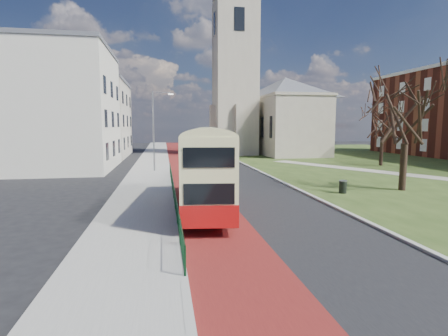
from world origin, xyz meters
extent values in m
plane|color=black|center=(0.00, 0.00, 0.00)|extent=(160.00, 160.00, 0.00)
cube|color=black|center=(1.50, 20.00, 0.01)|extent=(9.00, 120.00, 0.01)
cube|color=#591414|center=(-1.20, 20.00, 0.01)|extent=(3.40, 120.00, 0.01)
cube|color=gray|center=(-5.00, 20.00, 0.06)|extent=(4.00, 120.00, 0.12)
cube|color=#999993|center=(-3.00, 20.00, 0.07)|extent=(0.25, 120.00, 0.13)
cube|color=#999993|center=(6.10, 22.00, 0.07)|extent=(0.25, 80.00, 0.13)
cube|color=#2B4017|center=(26.00, 22.00, 0.02)|extent=(40.00, 80.00, 0.04)
cube|color=#9E998C|center=(20.00, 10.00, 0.06)|extent=(18.84, 32.82, 0.03)
cylinder|color=#0C381B|center=(-2.95, 4.00, 1.10)|extent=(0.04, 24.00, 0.04)
cylinder|color=#0C381B|center=(-2.95, 4.00, 0.15)|extent=(0.04, 24.00, 0.04)
cube|color=#9E9280|center=(8.00, 38.00, 12.00)|extent=(6.50, 6.50, 24.00)
cube|color=#9E9280|center=(16.50, 38.00, 4.50)|extent=(9.00, 18.00, 9.00)
pyramid|color=#565960|center=(16.50, 38.00, 12.60)|extent=(9.00, 18.00, 3.60)
cube|color=beige|center=(-14.00, 22.00, 6.25)|extent=(10.00, 14.00, 12.50)
cube|color=#565960|center=(-14.00, 22.00, 12.75)|extent=(10.30, 14.30, 0.50)
cube|color=#BBB19E|center=(-14.00, 38.00, 5.50)|extent=(10.00, 16.00, 11.00)
cube|color=#565960|center=(-14.00, 38.00, 11.25)|extent=(10.30, 16.30, 0.50)
cylinder|color=gray|center=(-4.50, 18.00, 4.12)|extent=(0.16, 0.16, 8.00)
cylinder|color=gray|center=(-3.60, 18.00, 8.02)|extent=(1.80, 0.10, 0.10)
cube|color=silver|center=(-2.70, 18.00, 7.87)|extent=(0.50, 0.18, 0.12)
cube|color=#A70F0F|center=(-1.12, 0.82, 0.98)|extent=(3.67, 10.78, 0.96)
cube|color=beige|center=(-1.12, 0.82, 2.85)|extent=(3.64, 10.73, 2.79)
cube|color=black|center=(-2.28, 1.24, 1.99)|extent=(1.07, 8.61, 0.91)
cube|color=black|center=(0.11, 0.96, 1.99)|extent=(1.07, 8.61, 0.91)
cube|color=black|center=(-2.31, 0.96, 3.43)|extent=(1.17, 9.45, 0.86)
cube|color=black|center=(0.08, 0.67, 3.43)|extent=(1.17, 9.45, 0.86)
cube|color=black|center=(-0.50, 6.03, 1.99)|extent=(2.15, 0.33, 1.01)
cube|color=black|center=(-0.50, 6.03, 3.43)|extent=(2.15, 0.33, 0.86)
cube|color=orange|center=(-0.50, 6.03, 3.98)|extent=(1.71, 0.30, 0.29)
cylinder|color=black|center=(-1.79, 4.51, 0.50)|extent=(0.40, 1.03, 1.00)
cylinder|color=black|center=(0.40, 4.25, 0.50)|extent=(0.40, 1.03, 1.00)
cylinder|color=black|center=(-2.59, -2.20, 0.50)|extent=(0.40, 1.03, 1.00)
cylinder|color=black|center=(-0.39, -2.46, 0.50)|extent=(0.40, 1.03, 1.00)
cylinder|color=black|center=(13.52, 4.19, 1.74)|extent=(0.61, 0.61, 3.40)
cylinder|color=black|center=(21.80, 19.05, 1.66)|extent=(0.52, 0.52, 3.24)
cylinder|color=black|center=(8.69, 3.85, 0.46)|extent=(0.61, 0.61, 0.84)
cylinder|color=gray|center=(8.69, 3.85, 0.90)|extent=(0.66, 0.66, 0.06)
camera|label=1|loc=(-3.52, -18.26, 4.70)|focal=28.00mm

